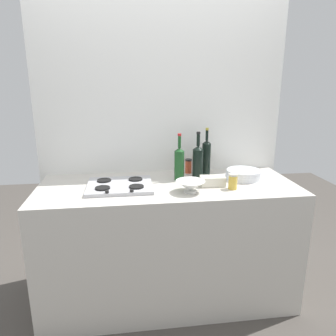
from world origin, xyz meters
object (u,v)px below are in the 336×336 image
Objects in this scene: wine_bottle_leftmost at (198,161)px; mixing_bowl at (190,186)px; wine_bottle_mid_left at (179,163)px; condiment_jar_front at (188,166)px; wine_bottle_mid_right at (206,157)px; butter_dish at (213,181)px; stovetop_hob at (120,186)px; condiment_jar_rear at (233,181)px; plate_stack at (243,174)px.

wine_bottle_leftmost reaches higher than mixing_bowl.
wine_bottle_mid_left is 0.21m from condiment_jar_front.
butter_dish is (-0.02, -0.26, -0.11)m from wine_bottle_mid_right.
stovetop_hob is 0.48m from mixing_bowl.
stovetop_hob is 2.28× the size of mixing_bowl.
condiment_jar_rear reaches higher than stovetop_hob.
wine_bottle_leftmost is 1.02× the size of wine_bottle_mid_left.
condiment_jar_rear is at bearing -36.90° from butter_dish.
wine_bottle_leftmost reaches higher than wine_bottle_mid_left.
wine_bottle_mid_right is (0.22, 0.10, 0.01)m from wine_bottle_mid_left.
condiment_jar_rear reaches higher than mixing_bowl.
stovetop_hob is 1.28× the size of wine_bottle_mid_left.
wine_bottle_leftmost is at bearing 124.20° from condiment_jar_rear.
mixing_bowl is (-0.20, -0.37, -0.10)m from wine_bottle_mid_right.
wine_bottle_mid_right is 0.28m from butter_dish.
condiment_jar_front is (-0.04, 0.15, -0.07)m from wine_bottle_leftmost.
condiment_jar_front reaches higher than butter_dish.
stovetop_hob is 1.26× the size of wine_bottle_leftmost.
butter_dish is (0.64, -0.05, 0.02)m from stovetop_hob.
condiment_jar_front is at bearing 58.92° from wine_bottle_mid_left.
wine_bottle_mid_right reaches higher than plate_stack.
wine_bottle_mid_left is 1.78× the size of mixing_bowl.
condiment_jar_front is at bearing 117.89° from condiment_jar_rear.
wine_bottle_leftmost is (0.57, 0.14, 0.12)m from stovetop_hob.
wine_bottle_mid_right is at bearing -30.72° from condiment_jar_front.
stovetop_hob is at bearing 170.08° from condiment_jar_rear.
stovetop_hob is 3.94× the size of condiment_jar_front.
condiment_jar_rear is (0.18, -0.27, -0.08)m from wine_bottle_leftmost.
stovetop_hob is at bearing -162.01° from wine_bottle_mid_right.
condiment_jar_front is at bearing 149.28° from wine_bottle_mid_right.
wine_bottle_mid_left is (0.43, 0.12, 0.11)m from stovetop_hob.
condiment_jar_rear is at bearing -125.80° from plate_stack.
wine_bottle_mid_left is at bearing -156.70° from wine_bottle_mid_right.
stovetop_hob is 0.70m from wine_bottle_mid_right.
condiment_jar_front is at bearing 28.21° from stovetop_hob.
wine_bottle_mid_left is at bearing 15.07° from stovetop_hob.
wine_bottle_mid_right is 2.17× the size of butter_dish.
plate_stack is 2.45× the size of condiment_jar_rear.
wine_bottle_leftmost is 2.08× the size of butter_dish.
wine_bottle_mid_left is 0.41m from condiment_jar_rear.
plate_stack is 0.43m from condiment_jar_front.
wine_bottle_mid_right reaches higher than condiment_jar_front.
plate_stack is at bearing -9.81° from wine_bottle_leftmost.
wine_bottle_mid_right is at bearing 105.91° from condiment_jar_rear.
butter_dish is (-0.27, -0.12, -0.00)m from plate_stack.
butter_dish is (0.07, -0.18, -0.10)m from wine_bottle_leftmost.
plate_stack is (0.90, 0.08, 0.02)m from stovetop_hob.
condiment_jar_rear is (-0.15, -0.21, 0.02)m from plate_stack.
butter_dish is at bearing -69.81° from wine_bottle_leftmost.
mixing_bowl is 0.30m from condiment_jar_rear.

